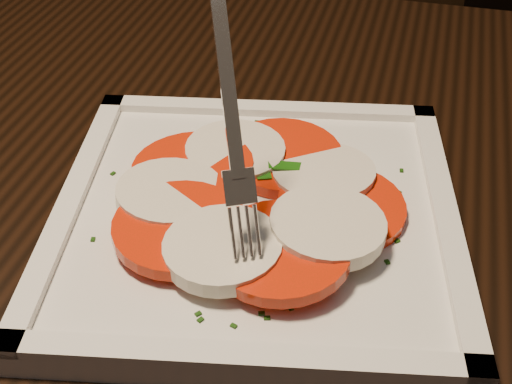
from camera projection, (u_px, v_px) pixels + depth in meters
name	position (u px, v px, depth m)	size (l,w,h in m)	color
table	(359.00, 355.00, 0.51)	(1.22, 0.83, 0.75)	black
chair	(369.00, 6.00, 1.27)	(0.55, 0.55, 0.93)	black
plate	(256.00, 219.00, 0.46)	(0.25, 0.25, 0.01)	white
caprese_salad	(256.00, 198.00, 0.45)	(0.20, 0.20, 0.02)	red
fork	(227.00, 101.00, 0.39)	(0.03, 0.09, 0.14)	white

